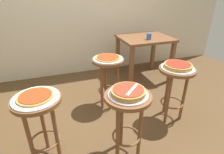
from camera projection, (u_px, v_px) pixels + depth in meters
The scene contains 16 objects.
ground_plane at pixel (109, 121), 2.30m from camera, with size 6.00×6.00×0.00m, color brown.
stool_foreground at pixel (127, 112), 1.63m from camera, with size 0.41×0.41×0.69m.
serving_plate_foreground at pixel (128, 94), 1.55m from camera, with size 0.35×0.35×0.01m, color silver.
pizza_foreground at pixel (128, 92), 1.54m from camera, with size 0.30×0.30×0.05m.
stool_middle at pixel (40, 115), 1.58m from camera, with size 0.41×0.41×0.69m.
serving_plate_middle at pixel (36, 98), 1.50m from camera, with size 0.38×0.38×0.01m, color white.
pizza_middle at pixel (35, 96), 1.49m from camera, with size 0.30×0.30×0.02m.
stool_leftside at pixel (175, 82), 2.14m from camera, with size 0.41×0.41×0.69m.
serving_plate_leftside at pixel (178, 68), 2.06m from camera, with size 0.37×0.37×0.01m, color silver.
pizza_leftside at pixel (178, 66), 2.04m from camera, with size 0.31×0.31×0.05m.
stool_rear at pixel (108, 71), 2.40m from camera, with size 0.41×0.41×0.69m.
serving_plate_rear at pixel (108, 59), 2.32m from camera, with size 0.38×0.38×0.01m, color silver.
pizza_rear at pixel (108, 57), 2.31m from camera, with size 0.32×0.32×0.02m.
dining_table at pixel (144, 45), 3.14m from camera, with size 0.85×0.71×0.76m.
cup_near_edge at pixel (149, 36), 2.92m from camera, with size 0.08×0.08×0.10m, color #3360B2.
pizza_server_knife at pixel (132, 89), 1.52m from camera, with size 0.22×0.02×0.01m, color silver.
Camera 1 is at (-0.56, -1.73, 1.52)m, focal length 29.30 mm.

